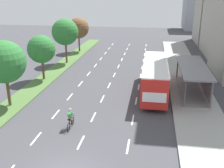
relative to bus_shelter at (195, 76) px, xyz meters
name	(u,v)px	position (x,y,z in m)	size (l,w,h in m)	color
median_strip	(53,73)	(-17.83, 4.30, -1.81)	(2.60, 52.00, 0.12)	#4C7038
sidewalk_right	(186,79)	(-0.28, 4.30, -1.79)	(4.50, 52.00, 0.15)	#9E9E99
lane_divider_left	(85,78)	(-13.03, 2.95, -1.86)	(0.14, 48.30, 0.01)	white
lane_divider_center	(112,80)	(-9.53, 2.95, -1.86)	(0.14, 48.30, 0.01)	white
lane_divider_right	(140,81)	(-6.03, 2.95, -1.86)	(0.14, 48.30, 0.01)	white
bus_shelter	(195,76)	(0.00, 0.00, 0.00)	(2.90, 9.93, 2.86)	gray
bus	(155,74)	(-4.28, -0.63, 0.20)	(2.54, 11.29, 3.37)	red
cyclist	(70,119)	(-10.91, -9.83, -1.08)	(0.46, 1.82, 1.71)	black
median_tree_second	(4,62)	(-18.02, -6.55, 2.54)	(3.96, 3.96, 6.28)	brown
median_tree_third	(41,49)	(-17.96, 1.62, 2.02)	(3.40, 3.40, 5.48)	brown
median_tree_fourth	(65,32)	(-17.65, 9.79, 2.92)	(3.95, 3.95, 6.66)	brown
median_tree_fifth	(79,28)	(-17.90, 17.96, 2.45)	(3.69, 3.69, 6.05)	brown
building_far_right	(217,7)	(8.05, 31.13, 5.59)	(7.60, 9.27, 14.92)	#A39E93
building_tall_right	(205,6)	(9.57, 53.42, 4.53)	(11.59, 11.18, 12.80)	#8E939E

